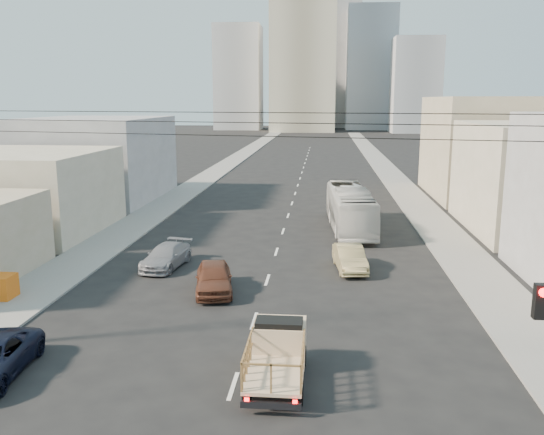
% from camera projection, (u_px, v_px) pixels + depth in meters
% --- Properties ---
extents(ground, '(420.00, 420.00, 0.00)m').
position_uv_depth(ground, '(223.00, 417.00, 17.86)').
color(ground, black).
rests_on(ground, ground).
extents(sidewalk_left, '(3.50, 180.00, 0.12)m').
position_uv_depth(sidewalk_left, '(227.00, 165.00, 87.20)').
color(sidewalk_left, gray).
rests_on(sidewalk_left, ground).
extents(sidewalk_right, '(3.50, 180.00, 0.12)m').
position_uv_depth(sidewalk_right, '(383.00, 166.00, 85.12)').
color(sidewalk_right, gray).
rests_on(sidewalk_right, ground).
extents(lane_dashes, '(0.15, 104.00, 0.01)m').
position_uv_depth(lane_dashes, '(299.00, 182.00, 69.58)').
color(lane_dashes, silver).
rests_on(lane_dashes, ground).
extents(flatbed_pickup, '(1.95, 4.41, 1.90)m').
position_uv_depth(flatbed_pickup, '(277.00, 351.00, 20.03)').
color(flatbed_pickup, '#CCAD89').
rests_on(flatbed_pickup, ground).
extents(city_bus, '(3.51, 11.79, 3.24)m').
position_uv_depth(city_bus, '(350.00, 209.00, 43.54)').
color(city_bus, beige).
rests_on(city_bus, ground).
extents(sedan_brown, '(2.65, 4.79, 1.54)m').
position_uv_depth(sedan_brown, '(214.00, 278.00, 29.38)').
color(sedan_brown, brown).
rests_on(sedan_brown, ground).
extents(sedan_tan, '(2.02, 4.48, 1.43)m').
position_uv_depth(sedan_tan, '(350.00, 258.00, 33.26)').
color(sedan_tan, '#968657').
rests_on(sedan_tan, ground).
extents(sedan_grey, '(2.51, 4.80, 1.33)m').
position_uv_depth(sedan_grey, '(166.00, 256.00, 33.80)').
color(sedan_grey, gray).
rests_on(sedan_grey, ground).
extents(overhead_wires, '(23.01, 5.02, 0.72)m').
position_uv_depth(overhead_wires, '(227.00, 123.00, 17.54)').
color(overhead_wires, black).
rests_on(overhead_wires, ground).
extents(bldg_right_far, '(12.00, 16.00, 10.00)m').
position_uv_depth(bldg_right_far, '(493.00, 147.00, 58.03)').
color(bldg_right_far, tan).
rests_on(bldg_right_far, ground).
extents(bldg_left_mid, '(11.00, 12.00, 6.00)m').
position_uv_depth(bldg_left_mid, '(24.00, 192.00, 42.37)').
color(bldg_left_mid, '#ACA38A').
rests_on(bldg_left_mid, ground).
extents(bldg_left_far, '(12.00, 16.00, 8.00)m').
position_uv_depth(bldg_left_far, '(96.00, 159.00, 56.85)').
color(bldg_left_far, gray).
rests_on(bldg_left_far, ground).
extents(high_rise_tower, '(20.00, 20.00, 60.00)m').
position_uv_depth(high_rise_tower, '(304.00, 33.00, 178.11)').
color(high_rise_tower, tan).
rests_on(high_rise_tower, ground).
extents(midrise_ne, '(16.00, 16.00, 40.00)m').
position_uv_depth(midrise_ne, '(371.00, 69.00, 192.80)').
color(midrise_ne, '#999CA1').
rests_on(midrise_ne, ground).
extents(midrise_nw, '(15.00, 15.00, 34.00)m').
position_uv_depth(midrise_nw, '(239.00, 78.00, 192.41)').
color(midrise_nw, '#999CA1').
rests_on(midrise_nw, ground).
extents(midrise_back, '(18.00, 18.00, 44.00)m').
position_uv_depth(midrise_back, '(334.00, 66.00, 208.10)').
color(midrise_back, gray).
rests_on(midrise_back, ground).
extents(midrise_east, '(14.00, 14.00, 28.00)m').
position_uv_depth(midrise_east, '(415.00, 86.00, 173.42)').
color(midrise_east, '#999CA1').
rests_on(midrise_east, ground).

